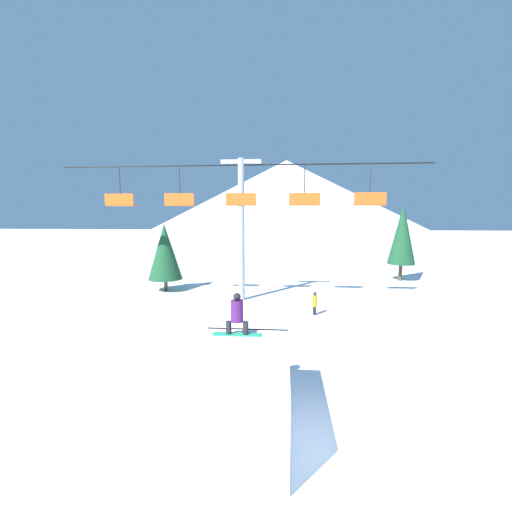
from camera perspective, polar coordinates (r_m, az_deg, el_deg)
ground_plane at (r=8.82m, az=7.50°, el=-29.40°), size 220.00×220.00×0.00m
mountain_ridge at (r=95.47m, az=5.06°, el=9.72°), size 77.81×77.81×19.81m
snow_ramp at (r=8.91m, az=-2.85°, el=-21.80°), size 2.40×3.96×1.87m
snowboarder at (r=9.66m, az=-3.18°, el=-9.75°), size 1.37×0.35×1.20m
chairlift at (r=20.58m, az=-2.47°, el=7.29°), size 21.94×0.44×8.51m
pine_tree_near at (r=24.08m, az=-14.96°, el=0.75°), size 2.29×2.29×4.65m
pine_tree_far at (r=29.13m, az=23.20°, el=3.34°), size 2.10×2.10×6.05m
distant_skier at (r=18.22m, az=9.76°, el=-7.63°), size 0.24×0.24×1.23m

